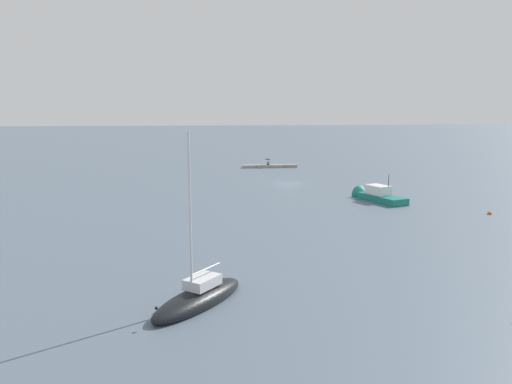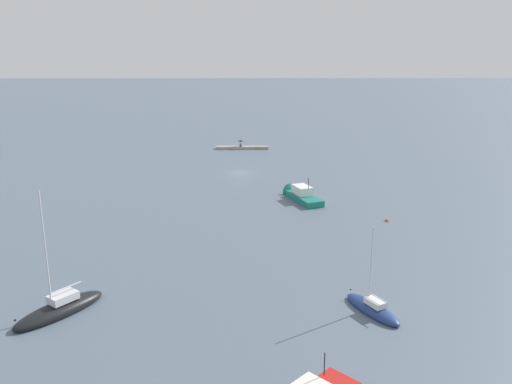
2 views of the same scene
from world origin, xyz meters
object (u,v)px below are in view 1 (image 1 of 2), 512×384
object	(u,v)px
person_seated_grey_left	(268,163)
sailboat_black_near	(199,298)
umbrella_open_black	(268,159)
motorboat_teal_near	(375,197)
mooring_buoy_near	(490,214)

from	to	relation	value
person_seated_grey_left	sailboat_black_near	world-z (taller)	sailboat_black_near
sailboat_black_near	person_seated_grey_left	bearing A→B (deg)	-62.94
umbrella_open_black	sailboat_black_near	xyz separation A→B (m)	(12.69, 65.93, -1.25)
umbrella_open_black	motorboat_teal_near	distance (m)	36.23
person_seated_grey_left	umbrella_open_black	size ratio (longest dim) A/B	0.58
umbrella_open_black	sailboat_black_near	distance (m)	67.15
person_seated_grey_left	motorboat_teal_near	size ratio (longest dim) A/B	0.09
sailboat_black_near	mooring_buoy_near	size ratio (longest dim) A/B	21.94
mooring_buoy_near	person_seated_grey_left	bearing A→B (deg)	-68.23
umbrella_open_black	mooring_buoy_near	world-z (taller)	umbrella_open_black
sailboat_black_near	motorboat_teal_near	world-z (taller)	sailboat_black_near
umbrella_open_black	mooring_buoy_near	xyz separation A→B (m)	(-17.70, 44.46, -1.54)
mooring_buoy_near	umbrella_open_black	bearing A→B (deg)	-68.29
sailboat_black_near	motorboat_teal_near	distance (m)	37.32
person_seated_grey_left	mooring_buoy_near	bearing A→B (deg)	107.75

